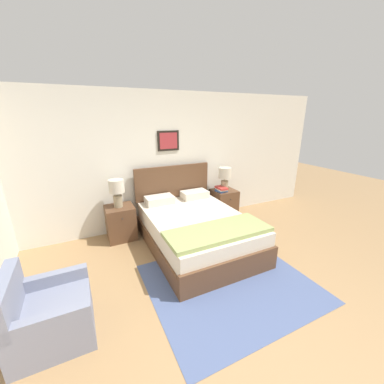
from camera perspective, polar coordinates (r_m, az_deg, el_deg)
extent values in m
plane|color=#99754C|center=(3.04, 13.76, -27.74)|extent=(16.00, 16.00, 0.00)
cube|color=silver|center=(4.68, -7.19, 7.42)|extent=(7.56, 0.06, 2.60)
cube|color=black|center=(4.63, -5.76, 12.26)|extent=(0.43, 0.02, 0.38)
cube|color=#9E2D33|center=(4.62, -5.70, 12.25)|extent=(0.35, 0.00, 0.30)
cube|color=#47567F|center=(3.44, 9.12, -20.90)|extent=(2.09, 1.83, 0.01)
cube|color=brown|center=(4.12, 1.09, -11.23)|extent=(1.54, 2.16, 0.28)
cube|color=brown|center=(3.27, 9.81, -16.46)|extent=(1.54, 0.06, 0.08)
cube|color=beige|center=(3.99, 1.11, -7.67)|extent=(1.48, 2.07, 0.29)
cube|color=brown|center=(4.72, -4.62, 2.51)|extent=(1.54, 0.06, 0.65)
cube|color=#8E9E5B|center=(3.39, 6.39, -9.46)|extent=(1.51, 0.60, 0.06)
cube|color=beige|center=(4.48, -7.87, -1.92)|extent=(0.52, 0.32, 0.14)
cube|color=beige|center=(4.74, 0.64, -0.60)|extent=(0.52, 0.32, 0.14)
cube|color=gray|center=(3.04, -30.46, -25.08)|extent=(0.72, 0.73, 0.39)
cube|color=gray|center=(2.87, -38.10, -19.50)|extent=(0.12, 0.73, 0.40)
cube|color=gray|center=(3.13, -30.92, -17.66)|extent=(0.72, 0.10, 0.14)
cube|color=gray|center=(2.64, -31.90, -25.27)|extent=(0.72, 0.10, 0.14)
cube|color=brown|center=(4.48, -16.87, -7.09)|extent=(0.49, 0.47, 0.62)
sphere|color=#332D28|center=(4.19, -16.51, -6.29)|extent=(0.02, 0.02, 0.02)
cube|color=brown|center=(5.23, 7.71, -2.77)|extent=(0.49, 0.47, 0.62)
sphere|color=#332D28|center=(4.98, 9.34, -1.82)|extent=(0.02, 0.02, 0.02)
cylinder|color=gray|center=(4.34, -17.50, -2.13)|extent=(0.16, 0.16, 0.21)
cylinder|color=gray|center=(4.29, -17.66, -0.45)|extent=(0.02, 0.02, 0.06)
cylinder|color=beige|center=(4.25, -17.85, 1.38)|extent=(0.26, 0.26, 0.23)
cylinder|color=gray|center=(5.10, 7.86, 1.58)|extent=(0.16, 0.16, 0.21)
cylinder|color=gray|center=(5.07, 7.93, 3.04)|extent=(0.02, 0.02, 0.06)
cylinder|color=beige|center=(5.03, 8.00, 4.61)|extent=(0.26, 0.26, 0.23)
cube|color=#335693|center=(5.03, 7.11, 0.33)|extent=(0.23, 0.24, 0.04)
cube|color=silver|center=(5.02, 7.12, 0.67)|extent=(0.18, 0.26, 0.02)
cube|color=#B7332D|center=(5.01, 7.13, 1.01)|extent=(0.18, 0.28, 0.04)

